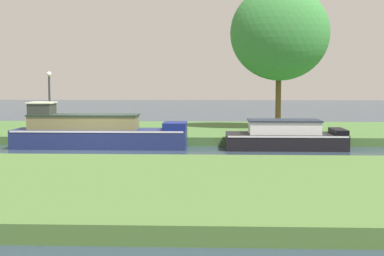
{
  "coord_description": "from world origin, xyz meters",
  "views": [
    {
      "loc": [
        5.1,
        -24.37,
        3.06
      ],
      "look_at": [
        4.01,
        1.2,
        0.9
      ],
      "focal_mm": 54.62,
      "sensor_mm": 36.0,
      "label": 1
    }
  ],
  "objects": [
    {
      "name": "riverbank_near",
      "position": [
        0.0,
        -9.0,
        0.2
      ],
      "size": [
        72.0,
        10.0,
        0.4
      ],
      "primitive_type": "cube",
      "color": "#4C7034",
      "rests_on": "ground_plane"
    },
    {
      "name": "willow_tree_centre",
      "position": [
        8.47,
        7.39,
        5.5
      ],
      "size": [
        5.34,
        3.87,
        7.66
      ],
      "color": "brown",
      "rests_on": "riverbank_far"
    },
    {
      "name": "ground_plane",
      "position": [
        0.0,
        0.0,
        0.0
      ],
      "size": [
        120.0,
        120.0,
        0.0
      ],
      "primitive_type": "plane",
      "color": "#2A3A4A"
    },
    {
      "name": "black_narrowboat",
      "position": [
        8.12,
        1.2,
        0.53
      ],
      "size": [
        5.18,
        2.21,
        1.28
      ],
      "color": "black",
      "rests_on": "ground_plane"
    },
    {
      "name": "navy_barge",
      "position": [
        -0.26,
        1.2,
        0.68
      ],
      "size": [
        7.67,
        1.83,
        2.03
      ],
      "color": "navy",
      "rests_on": "ground_plane"
    },
    {
      "name": "riverbank_far",
      "position": [
        0.0,
        7.0,
        0.2
      ],
      "size": [
        72.0,
        10.0,
        0.4
      ],
      "primitive_type": "cube",
      "color": "#476F35",
      "rests_on": "ground_plane"
    },
    {
      "name": "lamp_post",
      "position": [
        -3.09,
        3.87,
        2.29
      ],
      "size": [
        0.24,
        0.24,
        3.01
      ],
      "color": "#333338",
      "rests_on": "riverbank_far"
    }
  ]
}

